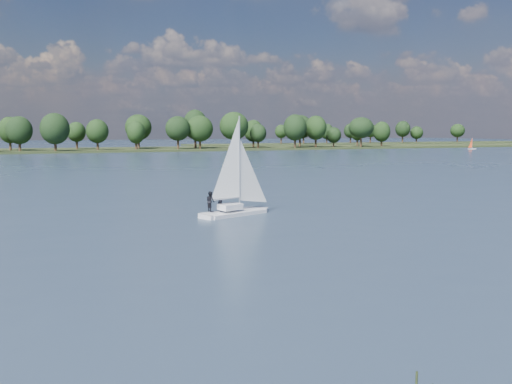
% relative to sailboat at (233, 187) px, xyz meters
% --- Properties ---
extents(ground, '(700.00, 700.00, 0.00)m').
position_rel_sailboat_xyz_m(ground, '(5.93, 64.21, -2.76)').
color(ground, '#233342').
rests_on(ground, ground).
extents(far_shore, '(660.00, 40.00, 1.50)m').
position_rel_sailboat_xyz_m(far_shore, '(5.93, 176.21, -2.76)').
color(far_shore, black).
rests_on(far_shore, ground).
extents(far_shore_back, '(220.00, 30.00, 1.40)m').
position_rel_sailboat_xyz_m(far_shore_back, '(165.93, 224.21, -2.76)').
color(far_shore_back, black).
rests_on(far_shore_back, ground).
extents(sailboat, '(7.77, 4.78, 9.91)m').
position_rel_sailboat_xyz_m(sailboat, '(0.00, 0.00, 0.00)').
color(sailboat, silver).
rests_on(sailboat, ground).
extents(dinghy_orange, '(3.41, 2.09, 5.10)m').
position_rel_sailboat_xyz_m(dinghy_orange, '(155.38, 137.79, -1.56)').
color(dinghy_orange, silver).
rests_on(dinghy_orange, ground).
extents(treeline, '(562.59, 73.75, 17.92)m').
position_rel_sailboat_xyz_m(treeline, '(-18.98, 172.74, 5.26)').
color(treeline, black).
rests_on(treeline, ground).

